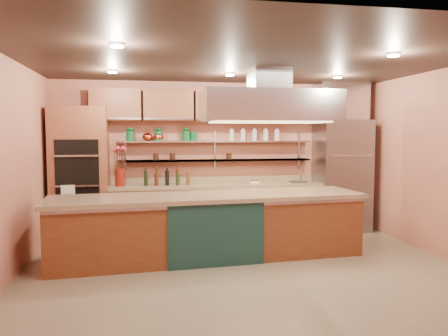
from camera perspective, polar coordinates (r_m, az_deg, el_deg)
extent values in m
cube|color=gray|center=(6.07, 2.92, -13.27)|extent=(6.00, 5.00, 0.02)
cube|color=black|center=(5.86, 3.04, 13.89)|extent=(6.00, 5.00, 0.02)
cube|color=#BD6F59|center=(8.25, -0.89, 1.42)|extent=(6.00, 0.04, 2.80)
cube|color=#BD6F59|center=(3.42, 12.35, -3.01)|extent=(6.00, 0.04, 2.80)
cube|color=#BD6F59|center=(5.91, -26.69, -0.27)|extent=(0.04, 5.00, 2.80)
cube|color=brown|center=(7.93, -18.26, -0.74)|extent=(0.95, 0.64, 2.30)
cube|color=gray|center=(8.62, 15.12, -0.94)|extent=(0.95, 0.72, 2.10)
cube|color=tan|center=(8.05, -0.90, -5.36)|extent=(3.84, 0.64, 0.93)
cube|color=#ACAFB4|center=(8.12, -1.09, 1.01)|extent=(3.60, 0.26, 0.03)
cube|color=#ACAFB4|center=(8.11, -1.10, 3.48)|extent=(3.60, 0.26, 0.03)
cube|color=brown|center=(8.08, -0.69, 8.09)|extent=(4.60, 0.36, 0.55)
cube|color=#ACAFB4|center=(6.59, 5.86, 8.02)|extent=(2.00, 1.00, 0.45)
cube|color=#FFE5A5|center=(6.05, 2.60, 13.31)|extent=(4.00, 2.80, 0.02)
cube|color=brown|center=(6.54, -1.95, -7.60)|extent=(4.59, 1.33, 0.94)
cylinder|color=maroon|center=(7.84, -13.42, -1.18)|extent=(0.20, 0.20, 0.31)
cube|color=black|center=(7.83, -7.45, -1.21)|extent=(0.88, 0.31, 0.28)
cube|color=silver|center=(8.07, 4.00, -1.69)|extent=(0.18, 0.15, 0.09)
cylinder|color=silver|center=(8.43, 9.98, -1.01)|extent=(0.04, 0.04, 0.23)
ellipsoid|color=#BF472C|center=(8.01, -9.97, 4.03)|extent=(0.24, 0.24, 0.14)
cylinder|color=#114F24|center=(8.05, -3.97, 4.15)|extent=(0.15, 0.15, 0.16)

